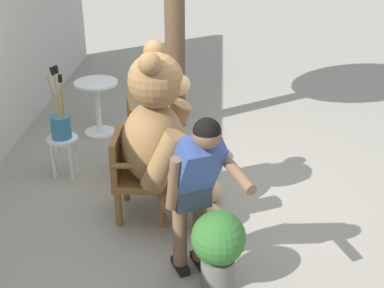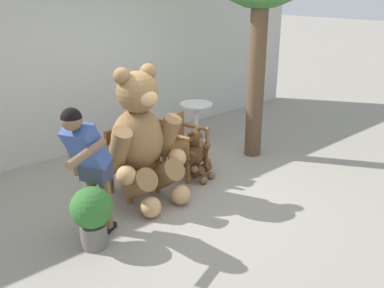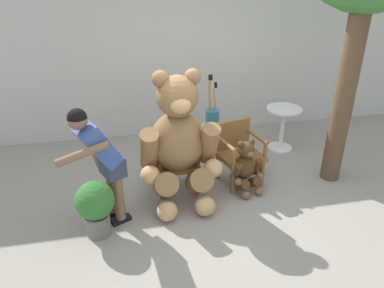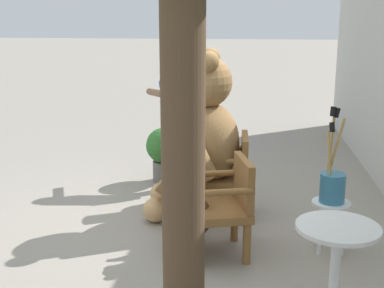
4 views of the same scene
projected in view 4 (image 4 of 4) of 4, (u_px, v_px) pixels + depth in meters
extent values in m
plane|color=gray|center=(172.00, 230.00, 5.21)|extent=(60.00, 60.00, 0.00)
cube|color=brown|center=(222.00, 178.00, 5.50)|extent=(0.57, 0.53, 0.07)
cylinder|color=brown|center=(202.00, 190.00, 5.79)|extent=(0.07, 0.07, 0.37)
cylinder|color=brown|center=(200.00, 206.00, 5.35)|extent=(0.07, 0.07, 0.37)
cylinder|color=brown|center=(241.00, 191.00, 5.76)|extent=(0.07, 0.07, 0.37)
cylinder|color=brown|center=(242.00, 207.00, 5.32)|extent=(0.07, 0.07, 0.37)
cube|color=brown|center=(245.00, 156.00, 5.42)|extent=(0.52, 0.07, 0.42)
cylinder|color=brown|center=(222.00, 148.00, 5.67)|extent=(0.06, 0.48, 0.06)
cylinder|color=brown|center=(203.00, 157.00, 5.72)|extent=(0.05, 0.05, 0.22)
cylinder|color=brown|center=(221.00, 161.00, 5.19)|extent=(0.06, 0.48, 0.06)
cylinder|color=brown|center=(200.00, 171.00, 5.24)|extent=(0.05, 0.05, 0.22)
cube|color=brown|center=(217.00, 210.00, 4.64)|extent=(0.67, 0.64, 0.07)
cylinder|color=brown|center=(190.00, 225.00, 4.88)|extent=(0.07, 0.07, 0.37)
cylinder|color=brown|center=(198.00, 247.00, 4.44)|extent=(0.07, 0.07, 0.37)
cylinder|color=brown|center=(234.00, 222.00, 4.94)|extent=(0.07, 0.07, 0.37)
cylinder|color=brown|center=(247.00, 243.00, 4.50)|extent=(0.07, 0.07, 0.37)
cube|color=brown|center=(244.00, 182.00, 4.61)|extent=(0.52, 0.18, 0.42)
cylinder|color=brown|center=(212.00, 174.00, 4.81)|extent=(0.17, 0.48, 0.06)
cylinder|color=brown|center=(189.00, 186.00, 4.81)|extent=(0.05, 0.05, 0.22)
cylinder|color=brown|center=(224.00, 192.00, 4.33)|extent=(0.17, 0.48, 0.06)
cylinder|color=brown|center=(198.00, 206.00, 4.33)|extent=(0.05, 0.05, 0.22)
ellipsoid|color=olive|center=(210.00, 143.00, 5.41)|extent=(0.71, 0.60, 0.81)
sphere|color=olive|center=(207.00, 82.00, 5.26)|extent=(0.51, 0.51, 0.51)
ellipsoid|color=tan|center=(185.00, 85.00, 5.29)|extent=(0.24, 0.19, 0.19)
sphere|color=black|center=(185.00, 84.00, 5.28)|extent=(0.08, 0.08, 0.08)
sphere|color=olive|center=(211.00, 58.00, 5.39)|extent=(0.20, 0.20, 0.20)
sphere|color=olive|center=(209.00, 62.00, 5.02)|extent=(0.20, 0.20, 0.20)
cylinder|color=olive|center=(199.00, 134.00, 5.79)|extent=(0.24, 0.45, 0.61)
sphere|color=tan|center=(185.00, 157.00, 5.89)|extent=(0.24, 0.24, 0.24)
cylinder|color=olive|center=(194.00, 152.00, 5.06)|extent=(0.24, 0.45, 0.61)
sphere|color=tan|center=(177.00, 179.00, 5.12)|extent=(0.24, 0.24, 0.24)
cylinder|color=olive|center=(183.00, 176.00, 5.75)|extent=(0.30, 0.50, 0.47)
sphere|color=tan|center=(162.00, 194.00, 5.85)|extent=(0.26, 0.26, 0.26)
cylinder|color=olive|center=(179.00, 190.00, 5.34)|extent=(0.30, 0.50, 0.47)
sphere|color=tan|center=(156.00, 210.00, 5.39)|extent=(0.26, 0.26, 0.26)
ellipsoid|color=#4C3019|center=(197.00, 217.00, 4.67)|extent=(0.36, 0.32, 0.35)
sphere|color=#4C3019|center=(195.00, 188.00, 4.60)|extent=(0.22, 0.22, 0.22)
ellipsoid|color=brown|center=(184.00, 190.00, 4.59)|extent=(0.12, 0.10, 0.08)
sphere|color=black|center=(184.00, 189.00, 4.59)|extent=(0.03, 0.03, 0.03)
sphere|color=#4C3019|center=(195.00, 174.00, 4.66)|extent=(0.09, 0.09, 0.09)
sphere|color=#4C3019|center=(198.00, 180.00, 4.50)|extent=(0.09, 0.09, 0.09)
cylinder|color=#4C3019|center=(187.00, 210.00, 4.82)|extent=(0.14, 0.21, 0.26)
sphere|color=brown|center=(180.00, 222.00, 4.84)|extent=(0.10, 0.10, 0.10)
cylinder|color=#4C3019|center=(193.00, 224.00, 4.50)|extent=(0.14, 0.21, 0.26)
sphere|color=brown|center=(185.00, 238.00, 4.52)|extent=(0.10, 0.10, 0.10)
cylinder|color=#4C3019|center=(181.00, 233.00, 4.79)|extent=(0.18, 0.24, 0.21)
sphere|color=brown|center=(169.00, 243.00, 4.80)|extent=(0.11, 0.11, 0.11)
cylinder|color=#4C3019|center=(184.00, 242.00, 4.61)|extent=(0.18, 0.24, 0.21)
sphere|color=brown|center=(172.00, 253.00, 4.61)|extent=(0.11, 0.11, 0.11)
cube|color=black|center=(188.00, 184.00, 6.46)|extent=(0.26, 0.18, 0.06)
cylinder|color=brown|center=(188.00, 149.00, 6.35)|extent=(0.12, 0.12, 0.82)
cube|color=black|center=(174.00, 186.00, 6.40)|extent=(0.26, 0.18, 0.06)
cylinder|color=brown|center=(174.00, 151.00, 6.29)|extent=(0.12, 0.12, 0.82)
cube|color=#33384C|center=(181.00, 127.00, 6.25)|extent=(0.33, 0.37, 0.24)
cube|color=#385199|center=(177.00, 99.00, 6.29)|extent=(0.54, 0.48, 0.57)
sphere|color=brown|center=(172.00, 69.00, 6.38)|extent=(0.21, 0.21, 0.21)
sphere|color=black|center=(172.00, 67.00, 6.37)|extent=(0.21, 0.21, 0.21)
cylinder|color=brown|center=(156.00, 93.00, 6.45)|extent=(0.55, 0.32, 0.13)
cylinder|color=brown|center=(192.00, 108.00, 6.39)|extent=(0.23, 0.17, 0.50)
cylinder|color=white|center=(331.00, 204.00, 4.68)|extent=(0.34, 0.34, 0.03)
cylinder|color=white|center=(343.00, 233.00, 4.64)|extent=(0.04, 0.04, 0.43)
cylinder|color=white|center=(339.00, 224.00, 4.83)|extent=(0.04, 0.04, 0.43)
cylinder|color=white|center=(320.00, 232.00, 4.65)|extent=(0.04, 0.04, 0.43)
cylinder|color=white|center=(317.00, 223.00, 4.85)|extent=(0.04, 0.04, 0.43)
cylinder|color=teal|center=(332.00, 188.00, 4.65)|extent=(0.22, 0.22, 0.26)
cylinder|color=tan|center=(334.00, 155.00, 4.63)|extent=(0.03, 0.16, 0.66)
cylinder|color=black|center=(337.00, 113.00, 4.53)|extent=(0.05, 0.06, 0.09)
cylinder|color=tan|center=(330.00, 155.00, 4.62)|extent=(0.05, 0.06, 0.68)
cylinder|color=black|center=(333.00, 111.00, 4.52)|extent=(0.05, 0.05, 0.08)
cylinder|color=tan|center=(330.00, 164.00, 4.57)|extent=(0.09, 0.07, 0.56)
cylinder|color=black|center=(332.00, 127.00, 4.48)|extent=(0.05, 0.05, 0.09)
cylinder|color=white|center=(338.00, 228.00, 3.53)|extent=(0.56, 0.56, 0.03)
cylinder|color=white|center=(334.00, 277.00, 3.62)|extent=(0.07, 0.07, 0.69)
cylinder|color=brown|center=(183.00, 146.00, 3.14)|extent=(0.26, 0.26, 2.66)
cylinder|color=slate|center=(164.00, 171.00, 6.64)|extent=(0.28, 0.28, 0.26)
sphere|color=#33702D|center=(164.00, 145.00, 6.55)|extent=(0.44, 0.44, 0.44)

